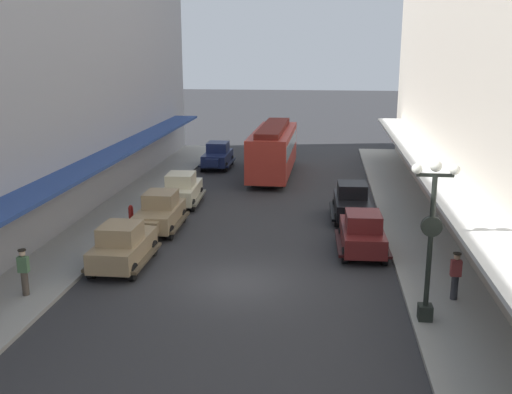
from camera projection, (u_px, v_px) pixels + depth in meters
The scene contains 14 objects.
ground_plane at pixel (238, 283), 22.42m from camera, with size 200.00×200.00×0.00m, color #2D2D30.
sidewalk_left at pixel (46, 272), 23.23m from camera, with size 3.00×60.00×0.15m, color #99968E.
sidewalk_right at pixel (444, 290), 21.58m from camera, with size 3.00×60.00×0.15m, color #99968E.
parked_car_0 at pixel (362, 232), 25.41m from camera, with size 2.25×4.30×1.84m.
parked_car_1 at pixel (182, 188), 33.12m from camera, with size 2.29×4.31×1.84m.
parked_car_2 at pixel (123, 245), 23.79m from camera, with size 2.15×4.27×1.84m.
parked_car_3 at pixel (218, 155), 43.23m from camera, with size 2.14×4.26×1.84m.
parked_car_4 at pixel (352, 201), 30.39m from camera, with size 2.23×4.29×1.84m.
parked_car_5 at pixel (160, 211), 28.57m from camera, with size 2.21×4.29×1.84m.
streetcar at pixel (273, 148), 40.26m from camera, with size 2.68×9.64×3.46m.
lamp_post_with_clock at pixel (431, 235), 18.38m from camera, with size 1.42×0.44×5.16m.
fire_hydrant at pixel (131, 213), 29.68m from camera, with size 0.24×0.24×0.82m.
pedestrian_0 at pixel (24, 272), 20.75m from camera, with size 0.36×0.28×1.67m.
pedestrian_1 at pixel (455, 275), 20.41m from camera, with size 0.36×0.28×1.67m.
Camera 1 is at (3.06, -20.74, 8.62)m, focal length 42.09 mm.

